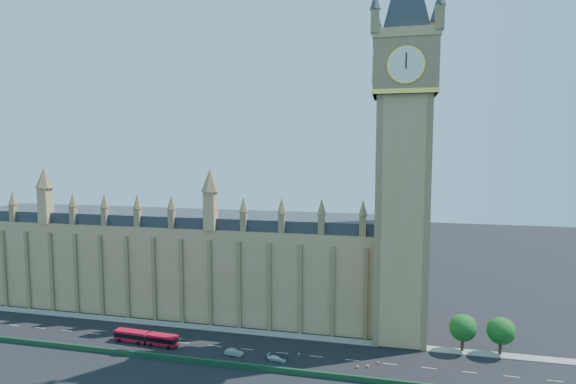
% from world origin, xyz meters
% --- Properties ---
extents(ground, '(400.00, 400.00, 0.00)m').
position_xyz_m(ground, '(0.00, 0.00, 0.00)').
color(ground, black).
rests_on(ground, ground).
extents(palace_westminster, '(120.00, 20.00, 28.00)m').
position_xyz_m(palace_westminster, '(-25.00, 22.00, 13.86)').
color(palace_westminster, tan).
rests_on(palace_westminster, ground).
extents(elizabeth_tower, '(20.59, 20.59, 105.00)m').
position_xyz_m(elizabeth_tower, '(38.00, 13.99, 54.56)').
color(elizabeth_tower, tan).
rests_on(elizabeth_tower, ground).
extents(bridge_parapet, '(160.00, 0.60, 1.20)m').
position_xyz_m(bridge_parapet, '(0.00, -9.00, 0.60)').
color(bridge_parapet, '#1E4C2D').
rests_on(bridge_parapet, ground).
extents(kerb_north, '(160.00, 3.00, 0.16)m').
position_xyz_m(kerb_north, '(0.00, 9.50, 0.08)').
color(kerb_north, gray).
rests_on(kerb_north, ground).
extents(tree_east_near, '(6.00, 6.00, 8.50)m').
position_xyz_m(tree_east_near, '(52.22, 10.08, 5.64)').
color(tree_east_near, '#382619').
rests_on(tree_east_near, ground).
extents(tree_east_far, '(6.00, 6.00, 8.50)m').
position_xyz_m(tree_east_far, '(60.22, 10.08, 5.64)').
color(tree_east_far, '#382619').
rests_on(tree_east_far, ground).
extents(red_bus, '(16.28, 3.48, 2.75)m').
position_xyz_m(red_bus, '(-20.38, -2.51, 1.45)').
color(red_bus, red).
rests_on(red_bus, ground).
extents(car_grey, '(4.78, 2.45, 1.56)m').
position_xyz_m(car_grey, '(11.80, -3.46, 0.78)').
color(car_grey, '#3F4147').
rests_on(car_grey, ground).
extents(car_silver, '(4.25, 1.75, 1.37)m').
position_xyz_m(car_silver, '(2.00, -3.60, 0.69)').
color(car_silver, '#94979B').
rests_on(car_silver, ground).
extents(car_white, '(4.45, 2.23, 1.24)m').
position_xyz_m(car_white, '(11.96, -3.85, 0.62)').
color(car_white, white).
rests_on(car_white, ground).
extents(cone_a, '(0.63, 0.63, 0.76)m').
position_xyz_m(cone_a, '(31.43, -2.69, 0.38)').
color(cone_a, black).
rests_on(cone_a, ground).
extents(cone_b, '(0.60, 0.60, 0.77)m').
position_xyz_m(cone_b, '(29.29, -3.51, 0.38)').
color(cone_b, black).
rests_on(cone_b, ground).
extents(cone_c, '(0.48, 0.48, 0.67)m').
position_xyz_m(cone_c, '(16.10, -0.34, 0.33)').
color(cone_c, black).
rests_on(cone_c, ground).
extents(cone_d, '(0.59, 0.59, 0.71)m').
position_xyz_m(cone_d, '(33.52, -0.61, 0.35)').
color(cone_d, black).
rests_on(cone_d, ground).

